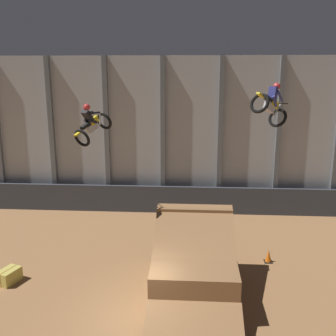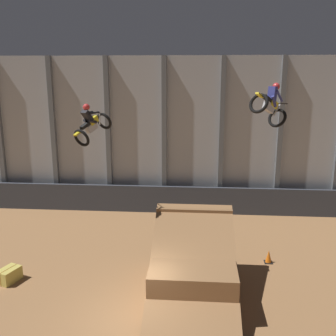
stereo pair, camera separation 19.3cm
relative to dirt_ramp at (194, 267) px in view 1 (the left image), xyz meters
name	(u,v)px [view 1 (the left image)]	position (x,y,z in m)	size (l,w,h in m)	color
ground_plane	(137,323)	(-1.91, -2.22, -1.00)	(60.00, 60.00, 0.00)	#996B42
arena_back_wall	(163,135)	(-1.91, 9.38, 3.61)	(32.00, 0.40, 9.22)	#ADB2B7
lower_barrier	(162,199)	(-1.91, 8.64, -0.18)	(31.36, 0.20, 1.64)	#383D47
dirt_ramp	(194,267)	(0.00, 0.00, 0.00)	(3.15, 6.09, 2.98)	olive
rider_bike_left_air	(92,124)	(-4.05, 1.11, 5.34)	(1.42, 1.84, 1.66)	black
rider_bike_right_air	(271,105)	(2.62, 0.46, 6.19)	(1.66, 1.74, 1.67)	black
traffic_cone_near_ramp	(268,256)	(3.34, 2.56, -0.72)	(0.36, 0.36, 0.58)	black
hay_bale_trackside	(9,276)	(-7.48, 0.10, -0.72)	(0.87, 1.05, 0.57)	#CCB751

